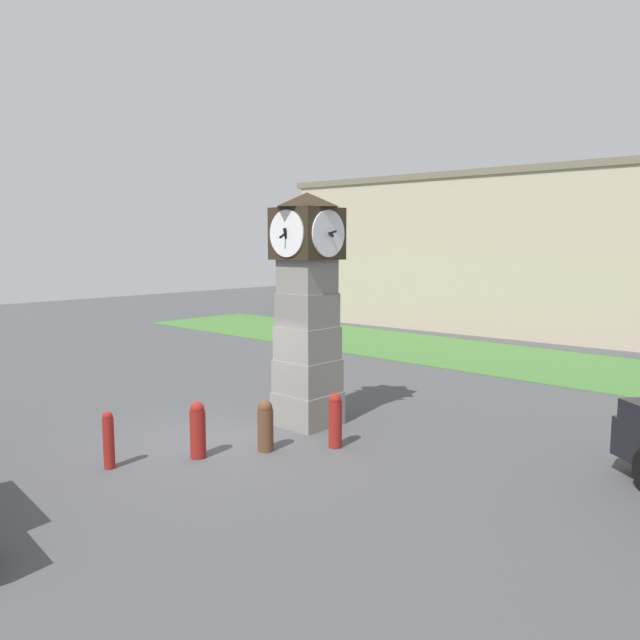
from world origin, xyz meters
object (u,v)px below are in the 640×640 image
at_px(bollard_near_tower, 335,420).
at_px(bollard_mid_row, 265,425).
at_px(bollard_far_row, 198,429).
at_px(clock_tower, 307,308).
at_px(bollard_end_row, 109,440).

bearing_deg(bollard_near_tower, bollard_mid_row, -128.54).
relative_size(bollard_mid_row, bollard_far_row, 0.93).
height_order(bollard_near_tower, bollard_far_row, bollard_near_tower).
distance_m(bollard_near_tower, bollard_far_row, 2.75).
height_order(clock_tower, bollard_far_row, clock_tower).
relative_size(clock_tower, bollard_near_tower, 4.68).
distance_m(bollard_mid_row, bollard_far_row, 1.34).
relative_size(clock_tower, bollard_far_row, 4.72).
relative_size(bollard_near_tower, bollard_mid_row, 1.08).
distance_m(clock_tower, bollard_mid_row, 2.97).
distance_m(bollard_far_row, bollard_end_row, 1.64).
height_order(bollard_near_tower, bollard_mid_row, bollard_near_tower).
relative_size(clock_tower, bollard_mid_row, 5.07).
bearing_deg(bollard_far_row, clock_tower, 89.97).
distance_m(clock_tower, bollard_far_row, 3.74).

